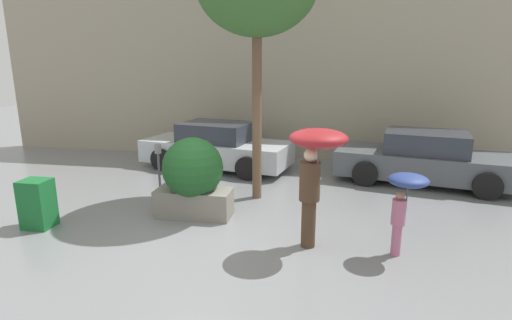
# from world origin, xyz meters

# --- Properties ---
(ground_plane) EXTENTS (40.00, 40.00, 0.00)m
(ground_plane) POSITION_xyz_m (0.00, 0.00, 0.00)
(ground_plane) COLOR slate
(building_facade) EXTENTS (18.00, 0.30, 6.00)m
(building_facade) POSITION_xyz_m (0.00, 6.50, 3.00)
(building_facade) COLOR #9E937F
(building_facade) RESTS_ON ground
(planter_box) EXTENTS (1.48, 1.18, 1.57)m
(planter_box) POSITION_xyz_m (-0.74, 1.04, 0.81)
(planter_box) COLOR gray
(planter_box) RESTS_ON ground
(person_adult) EXTENTS (0.89, 0.89, 1.97)m
(person_adult) POSITION_xyz_m (1.62, 0.01, 1.50)
(person_adult) COLOR #473323
(person_adult) RESTS_ON ground
(person_child) EXTENTS (0.60, 0.60, 1.33)m
(person_child) POSITION_xyz_m (2.98, -0.01, 1.02)
(person_child) COLOR #B76684
(person_child) RESTS_ON ground
(parked_car_near) EXTENTS (4.47, 2.49, 1.30)m
(parked_car_near) POSITION_xyz_m (-1.31, 4.76, 0.60)
(parked_car_near) COLOR #B7BCC1
(parked_car_near) RESTS_ON ground
(parked_car_far) EXTENTS (4.50, 2.54, 1.30)m
(parked_car_far) POSITION_xyz_m (4.22, 4.21, 0.60)
(parked_car_far) COLOR #4C5156
(parked_car_far) RESTS_ON ground
(parking_meter) EXTENTS (0.14, 0.14, 1.27)m
(parking_meter) POSITION_xyz_m (-1.75, 1.74, 0.91)
(parking_meter) COLOR #595B60
(parking_meter) RESTS_ON ground
(newspaper_box) EXTENTS (0.50, 0.44, 0.90)m
(newspaper_box) POSITION_xyz_m (-3.36, 0.01, 0.45)
(newspaper_box) COLOR #19662D
(newspaper_box) RESTS_ON ground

